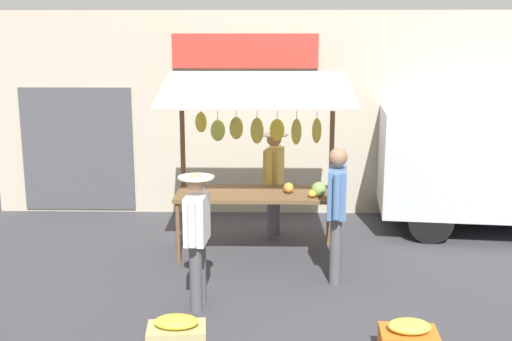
{
  "coord_description": "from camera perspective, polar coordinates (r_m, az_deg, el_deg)",
  "views": [
    {
      "loc": [
        -0.17,
        8.32,
        2.96
      ],
      "look_at": [
        0.0,
        0.3,
        1.25
      ],
      "focal_mm": 43.75,
      "sensor_mm": 36.0,
      "label": 1
    }
  ],
  "objects": [
    {
      "name": "produce_crate_near",
      "position": [
        6.24,
        -7.27,
        -14.69
      ],
      "size": [
        0.59,
        0.41,
        0.36
      ],
      "color": "tan",
      "rests_on": "ground"
    },
    {
      "name": "market_stall",
      "position": [
        8.49,
        0.23,
        2.45
      ],
      "size": [
        2.5,
        1.46,
        2.5
      ],
      "color": "brown",
      "rests_on": "ground"
    },
    {
      "name": "ground_plane",
      "position": [
        8.83,
        0.04,
        -7.55
      ],
      "size": [
        40.0,
        40.0,
        0.0
      ],
      "primitive_type": "plane",
      "color": "#38383D"
    },
    {
      "name": "shopper_with_ponytail",
      "position": [
        6.91,
        -5.4,
        -5.47
      ],
      "size": [
        0.39,
        0.66,
        1.53
      ],
      "rotation": [
        0.0,
        0.0,
        -1.65
      ],
      "color": "#4C4C51",
      "rests_on": "ground"
    },
    {
      "name": "shopper_in_grey_tee",
      "position": [
        7.68,
        7.4,
        -3.09
      ],
      "size": [
        0.28,
        0.71,
        1.67
      ],
      "rotation": [
        0.0,
        0.0,
        -1.69
      ],
      "color": "#4C4C51",
      "rests_on": "ground"
    },
    {
      "name": "vendor_with_sunhat",
      "position": [
        9.29,
        1.64,
        -0.49
      ],
      "size": [
        0.42,
        0.68,
        1.61
      ],
      "rotation": [
        0.0,
        0.0,
        1.35
      ],
      "color": "#4C4C51",
      "rests_on": "ground"
    },
    {
      "name": "street_backdrop",
      "position": [
        10.59,
        -0.06,
        5.2
      ],
      "size": [
        9.0,
        0.3,
        3.4
      ],
      "color": "#B2A893",
      "rests_on": "ground"
    },
    {
      "name": "produce_crate_side",
      "position": [
        6.22,
        13.77,
        -14.91
      ],
      "size": [
        0.56,
        0.42,
        0.39
      ],
      "color": "#D1661E",
      "rests_on": "ground"
    }
  ]
}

